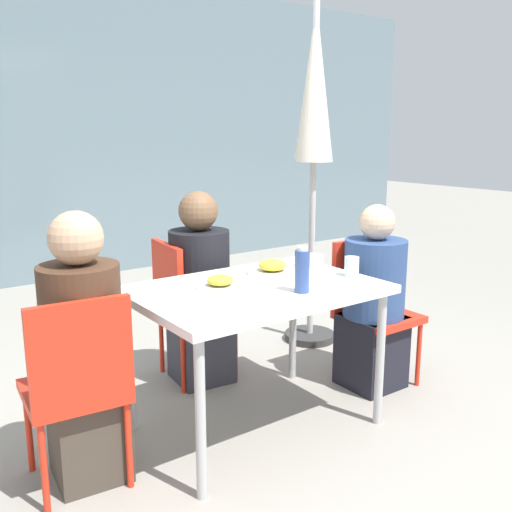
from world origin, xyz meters
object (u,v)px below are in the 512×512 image
Objects in this scene: bottle at (302,271)px; person_left at (84,356)px; chair_far at (184,301)px; chair_left at (78,380)px; closed_umbrella at (314,111)px; drinking_cup at (352,267)px; chair_right at (369,300)px; salad_bowl at (311,261)px; person_far at (200,294)px; person_right at (373,304)px.

person_left is at bearing 162.83° from bottle.
chair_far is (0.83, 0.63, -0.06)m from person_left.
closed_umbrella reaches higher than chair_left.
closed_umbrella reaches higher than drinking_cup.
chair_left is 1.78m from chair_right.
person_left is 1.34m from salad_bowl.
drinking_cup is (-0.53, -0.91, -0.82)m from closed_umbrella.
person_left is at bearing -177.02° from salad_bowl.
chair_right is 1.10m from chair_far.
chair_right is at bearing 20.09° from bottle.
chair_far is 1.04m from drinking_cup.
chair_right reaches higher than salad_bowl.
chair_right is 8.29× the size of drinking_cup.
chair_far is 0.37× the size of closed_umbrella.
salad_bowl is at bearing 43.90° from bottle.
closed_umbrella is 15.84× the size of salad_bowl.
chair_left is at bearing -121.85° from person_left.
person_left reaches higher than bottle.
chair_left is 1.14m from chair_far.
person_left is at bearing 0.28° from chair_right.
chair_left is 0.73× the size of person_left.
chair_far is 0.74× the size of person_far.
chair_far is 1.54m from closed_umbrella.
person_left is 0.51× the size of closed_umbrella.
person_far is 5.28× the size of bottle.
chair_left is at bearing -158.41° from closed_umbrella.
bottle is (-0.94, -0.99, -0.77)m from closed_umbrella.
person_far is at bearing 129.54° from salad_bowl.
person_left reaches higher than chair_right.
person_left reaches higher than chair_left.
drinking_cup is 0.71× the size of salad_bowl.
person_right is 0.47× the size of closed_umbrella.
chair_far is 8.29× the size of drinking_cup.
closed_umbrella is at bearing 46.44° from bottle.
closed_umbrella is at bearing 48.02° from salad_bowl.
person_far reaches higher than salad_bowl.
person_far is at bearing -34.87° from chair_right.
person_right is at bearing 21.67° from drinking_cup.
person_right is 1.38m from closed_umbrella.
chair_left is 0.74× the size of person_far.
closed_umbrella reaches higher than person_right.
person_left is 8.07× the size of salad_bowl.
closed_umbrella is (0.21, 0.78, 1.11)m from person_right.
bottle is at bearing -133.56° from closed_umbrella.
drinking_cup is at bearing 29.70° from chair_right.
chair_far reaches higher than salad_bowl.
chair_left reaches higher than salad_bowl.
salad_bowl is (0.42, -0.51, 0.24)m from person_far.
chair_left is 3.92× the size of bottle.
chair_left is 0.11m from person_left.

